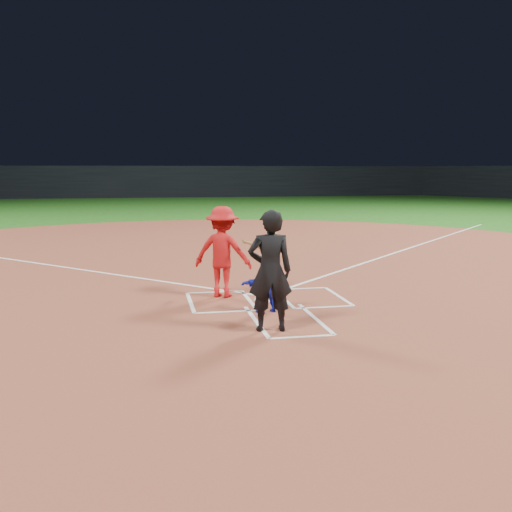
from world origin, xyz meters
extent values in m
plane|color=#1A5415|center=(0.00, 0.00, 0.00)|extent=(120.00, 120.00, 0.00)
cylinder|color=brown|center=(0.00, 6.00, 0.01)|extent=(28.00, 28.00, 0.01)
cube|color=black|center=(0.00, 48.00, 1.60)|extent=(80.00, 1.20, 3.20)
cylinder|color=white|center=(0.00, 0.00, 0.02)|extent=(0.60, 0.60, 0.02)
imported|color=#1620B8|center=(-0.22, -1.08, 0.54)|extent=(1.03, 0.58, 1.06)
imported|color=black|center=(-0.43, -2.32, 1.03)|extent=(0.78, 0.54, 2.04)
cube|color=white|center=(-0.98, 0.92, 0.01)|extent=(1.22, 0.08, 0.01)
cube|color=white|center=(-0.98, -0.92, 0.01)|extent=(1.22, 0.08, 0.01)
cube|color=white|center=(-0.37, 0.00, 0.01)|extent=(0.08, 1.83, 0.01)
cube|color=white|center=(-1.59, 0.00, 0.01)|extent=(0.08, 1.83, 0.01)
cube|color=white|center=(0.98, 0.92, 0.01)|extent=(1.22, 0.08, 0.01)
cube|color=white|center=(0.98, -0.92, 0.01)|extent=(1.22, 0.08, 0.01)
cube|color=white|center=(0.37, 0.00, 0.01)|extent=(0.08, 1.83, 0.01)
cube|color=white|center=(1.59, 0.00, 0.01)|extent=(0.08, 1.83, 0.01)
cube|color=white|center=(-0.55, -1.70, 0.01)|extent=(0.08, 2.20, 0.01)
cube|color=white|center=(0.55, -1.70, 0.01)|extent=(0.08, 2.20, 0.01)
cube|color=white|center=(0.00, -2.80, 0.01)|extent=(1.10, 0.08, 0.01)
cube|color=white|center=(7.07, 7.37, 0.01)|extent=(14.21, 14.21, 0.01)
imported|color=red|center=(-0.86, 0.46, 0.98)|extent=(1.43, 1.17, 1.93)
cylinder|color=olive|center=(-0.26, 0.31, 1.15)|extent=(0.55, 0.72, 0.28)
camera|label=1|loc=(-2.45, -11.45, 2.68)|focal=40.00mm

